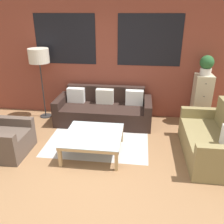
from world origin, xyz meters
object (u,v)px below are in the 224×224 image
Objects in this scene: coffee_table at (93,137)px; potted_plant at (207,65)px; couch_dark at (104,110)px; armchair_corner at (3,139)px; floor_lamp at (39,58)px; drawer_cabinet at (201,100)px; settee_vintage at (212,141)px.

coffee_table is 2.42× the size of potted_plant.
armchair_corner reaches higher than couch_dark.
potted_plant reaches higher than couch_dark.
armchair_corner reaches higher than coffee_table.
armchair_corner is at bearing -94.19° from floor_lamp.
armchair_corner is 2.01× the size of potted_plant.
floor_lamp is (-1.49, 1.45, 1.10)m from coffee_table.
couch_dark is at bearing -4.17° from floor_lamp.
potted_plant reaches higher than armchair_corner.
coffee_table is (0.02, -1.34, 0.05)m from couch_dark.
couch_dark is at bearing -174.21° from drawer_cabinet.
coffee_table is 0.90× the size of drawer_cabinet.
settee_vintage reaches higher than couch_dark.
settee_vintage is at bearing 4.24° from coffee_table.
settee_vintage is 1.58× the size of coffee_table.
coffee_table is at bearing -144.03° from potted_plant.
drawer_cabinet is (3.77, 1.76, 0.29)m from armchair_corner.
armchair_corner is 0.83× the size of coffee_table.
drawer_cabinet reaches higher than armchair_corner.
settee_vintage is at bearing 5.42° from armchair_corner.
couch_dark is 2.12× the size of coffee_table.
potted_plant is (3.77, 1.76, 1.07)m from armchair_corner.
settee_vintage is at bearing -29.50° from couch_dark.
drawer_cabinet is (2.18, 0.22, 0.28)m from couch_dark.
drawer_cabinet is at bearing 35.97° from coffee_table.
drawer_cabinet reaches higher than couch_dark.
potted_plant is (2.16, 1.56, 1.02)m from coffee_table.
armchair_corner is (-1.59, -1.54, -0.01)m from couch_dark.
couch_dark is 2.22m from armchair_corner.
couch_dark is 1.87m from floor_lamp.
potted_plant is (2.18, 0.22, 1.07)m from couch_dark.
floor_lamp is 3.75m from drawer_cabinet.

